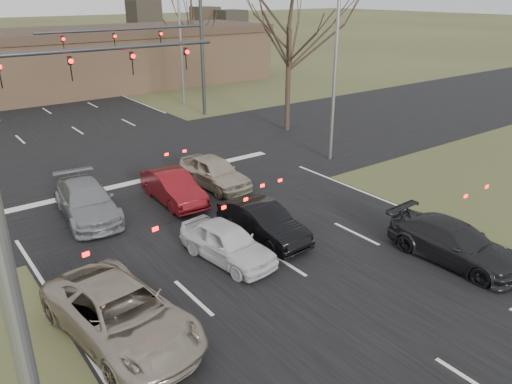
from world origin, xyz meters
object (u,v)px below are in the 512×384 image
at_px(building, 43,63).
at_px(mast_arm_near, 19,85).
at_px(car_white_sedan, 227,242).
at_px(car_black_hatch, 263,222).
at_px(streetlight_right_near, 333,53).
at_px(car_silver_ahead, 214,172).
at_px(streetlight_left, 41,334).
at_px(car_grey_ahead, 87,201).
at_px(car_silver_suv, 121,314).
at_px(mast_arm_far, 165,46).
at_px(car_charcoal_sedan, 454,243).
at_px(car_red_ahead, 173,188).
at_px(streetlight_right_far, 178,31).

relative_size(building, mast_arm_near, 3.50).
distance_m(car_white_sedan, car_black_hatch, 1.96).
relative_size(streetlight_right_near, car_silver_ahead, 2.39).
height_order(mast_arm_near, car_black_hatch, mast_arm_near).
bearing_deg(streetlight_right_near, mast_arm_near, 167.95).
height_order(streetlight_left, car_grey_ahead, streetlight_left).
bearing_deg(car_silver_suv, mast_arm_far, 52.15).
bearing_deg(mast_arm_far, car_silver_suv, -120.48).
relative_size(car_silver_suv, car_charcoal_sedan, 1.15).
xyz_separation_m(streetlight_right_near, car_red_ahead, (-9.32, -0.18, -4.92)).
bearing_deg(car_silver_ahead, mast_arm_far, 68.64).
distance_m(mast_arm_far, car_silver_ahead, 14.06).
distance_m(streetlight_right_near, car_grey_ahead, 13.73).
bearing_deg(car_black_hatch, mast_arm_near, 123.04).
relative_size(mast_arm_far, car_black_hatch, 2.78).
xyz_separation_m(car_silver_suv, car_white_sedan, (4.46, 1.78, -0.08)).
relative_size(streetlight_right_far, car_white_sedan, 2.63).
height_order(mast_arm_far, car_white_sedan, mast_arm_far).
xyz_separation_m(streetlight_left, car_charcoal_sedan, (13.48, 3.75, -4.92)).
height_order(car_white_sedan, car_black_hatch, car_black_hatch).
bearing_deg(car_red_ahead, building, 87.21).
relative_size(mast_arm_far, car_charcoal_sedan, 2.43).
height_order(car_charcoal_sedan, car_red_ahead, same).
distance_m(car_white_sedan, car_silver_ahead, 6.85).
bearing_deg(building, car_grey_ahead, -102.31).
bearing_deg(car_red_ahead, car_white_sedan, -97.00).
bearing_deg(car_red_ahead, streetlight_right_far, 62.53).
relative_size(mast_arm_near, car_grey_ahead, 2.54).
bearing_deg(streetlight_left, streetlight_right_near, 38.43).
bearing_deg(car_silver_ahead, building, 87.13).
height_order(mast_arm_far, car_silver_suv, mast_arm_far).
bearing_deg(streetlight_right_near, car_grey_ahead, 177.74).
relative_size(streetlight_left, car_silver_suv, 1.91).
xyz_separation_m(streetlight_right_near, car_charcoal_sedan, (-4.16, -10.25, -4.92)).
distance_m(streetlight_right_far, car_charcoal_sedan, 28.08).
bearing_deg(streetlight_right_near, car_silver_ahead, 177.34).
distance_m(building, mast_arm_near, 26.14).
bearing_deg(streetlight_right_near, car_charcoal_sedan, -112.12).
bearing_deg(streetlight_left, car_red_ahead, 58.94).
distance_m(building, car_charcoal_sedan, 38.39).
xyz_separation_m(car_silver_suv, car_black_hatch, (6.36, 2.28, -0.07)).
bearing_deg(car_charcoal_sedan, car_white_sedan, 140.97).
height_order(streetlight_right_near, car_charcoal_sedan, streetlight_right_near).
bearing_deg(streetlight_right_far, car_black_hatch, -111.69).
bearing_deg(mast_arm_near, car_silver_ahead, -20.63).
xyz_separation_m(mast_arm_far, streetlight_left, (-15.01, -27.00, 0.57)).
height_order(streetlight_left, car_black_hatch, streetlight_left).
bearing_deg(streetlight_left, mast_arm_near, 78.07).
xyz_separation_m(streetlight_right_far, car_silver_suv, (-15.18, -24.46, -4.86)).
distance_m(mast_arm_far, streetlight_right_near, 13.28).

